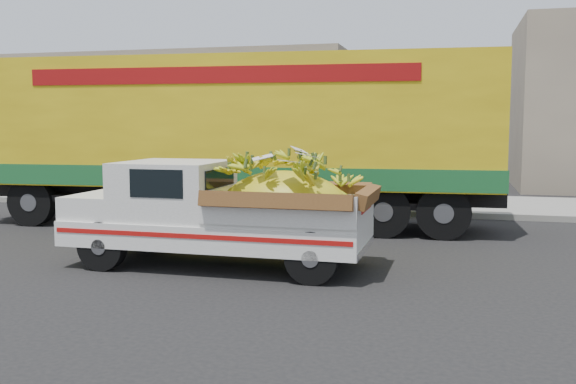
# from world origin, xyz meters

# --- Properties ---
(ground) EXTENTS (100.00, 100.00, 0.00)m
(ground) POSITION_xyz_m (0.00, 0.00, 0.00)
(ground) COLOR black
(ground) RESTS_ON ground
(curb) EXTENTS (60.00, 0.25, 0.15)m
(curb) POSITION_xyz_m (0.00, 6.96, 0.07)
(curb) COLOR gray
(curb) RESTS_ON ground
(sidewalk) EXTENTS (60.00, 4.00, 0.14)m
(sidewalk) POSITION_xyz_m (0.00, 9.06, 0.07)
(sidewalk) COLOR gray
(sidewalk) RESTS_ON ground
(building_left) EXTENTS (18.00, 6.00, 5.00)m
(building_left) POSITION_xyz_m (-8.00, 14.96, 2.50)
(building_left) COLOR gray
(building_left) RESTS_ON ground
(pickup_truck) EXTENTS (4.93, 1.85, 1.72)m
(pickup_truck) POSITION_xyz_m (1.49, 0.33, 0.92)
(pickup_truck) COLOR black
(pickup_truck) RESTS_ON ground
(semi_trailer) EXTENTS (12.04, 3.22, 3.80)m
(semi_trailer) POSITION_xyz_m (-0.07, 4.51, 2.12)
(semi_trailer) COLOR black
(semi_trailer) RESTS_ON ground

